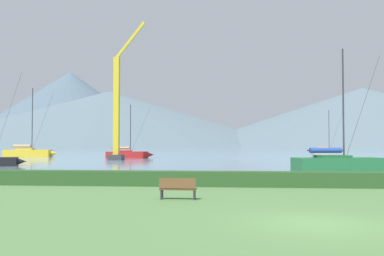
{
  "coord_description": "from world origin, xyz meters",
  "views": [
    {
      "loc": [
        -2.67,
        -13.44,
        2.48
      ],
      "look_at": [
        -8.47,
        53.09,
        4.84
      ],
      "focal_mm": 39.7,
      "sensor_mm": 36.0,
      "label": 1
    }
  ],
  "objects_px": {
    "sailboat_slip_6": "(29,152)",
    "dock_crane": "(117,114)",
    "sailboat_slip_0": "(127,154)",
    "sailboat_slip_2": "(338,163)",
    "sailboat_slip_3": "(327,152)",
    "park_bench_near_path": "(178,187)"
  },
  "relations": [
    {
      "from": "sailboat_slip_3",
      "to": "park_bench_near_path",
      "type": "xyz_separation_m",
      "value": [
        -22.54,
        -71.51,
        -0.06
      ]
    },
    {
      "from": "sailboat_slip_2",
      "to": "sailboat_slip_0",
      "type": "bearing_deg",
      "value": 117.43
    },
    {
      "from": "park_bench_near_path",
      "to": "sailboat_slip_0",
      "type": "bearing_deg",
      "value": 107.58
    },
    {
      "from": "sailboat_slip_0",
      "to": "dock_crane",
      "type": "relative_size",
      "value": 0.43
    },
    {
      "from": "sailboat_slip_0",
      "to": "sailboat_slip_3",
      "type": "distance_m",
      "value": 42.89
    },
    {
      "from": "sailboat_slip_2",
      "to": "sailboat_slip_6",
      "type": "bearing_deg",
      "value": 128.6
    },
    {
      "from": "sailboat_slip_6",
      "to": "park_bench_near_path",
      "type": "xyz_separation_m",
      "value": [
        33.54,
        -54.66,
        -0.24
      ]
    },
    {
      "from": "sailboat_slip_6",
      "to": "sailboat_slip_3",
      "type": "bearing_deg",
      "value": 8.35
    },
    {
      "from": "sailboat_slip_0",
      "to": "sailboat_slip_2",
      "type": "xyz_separation_m",
      "value": [
        26.1,
        -29.73,
        0.08
      ]
    },
    {
      "from": "sailboat_slip_2",
      "to": "sailboat_slip_3",
      "type": "height_order",
      "value": "sailboat_slip_2"
    },
    {
      "from": "sailboat_slip_0",
      "to": "dock_crane",
      "type": "height_order",
      "value": "dock_crane"
    },
    {
      "from": "dock_crane",
      "to": "sailboat_slip_6",
      "type": "bearing_deg",
      "value": 146.38
    },
    {
      "from": "sailboat_slip_0",
      "to": "sailboat_slip_6",
      "type": "distance_m",
      "value": 19.94
    },
    {
      "from": "sailboat_slip_6",
      "to": "dock_crane",
      "type": "bearing_deg",
      "value": -42.0
    },
    {
      "from": "sailboat_slip_0",
      "to": "sailboat_slip_2",
      "type": "distance_m",
      "value": 39.56
    },
    {
      "from": "sailboat_slip_0",
      "to": "park_bench_near_path",
      "type": "height_order",
      "value": "sailboat_slip_0"
    },
    {
      "from": "sailboat_slip_3",
      "to": "park_bench_near_path",
      "type": "relative_size",
      "value": 5.72
    },
    {
      "from": "sailboat_slip_0",
      "to": "sailboat_slip_6",
      "type": "relative_size",
      "value": 0.7
    },
    {
      "from": "sailboat_slip_3",
      "to": "dock_crane",
      "type": "relative_size",
      "value": 0.46
    },
    {
      "from": "sailboat_slip_0",
      "to": "sailboat_slip_6",
      "type": "height_order",
      "value": "sailboat_slip_6"
    },
    {
      "from": "sailboat_slip_3",
      "to": "park_bench_near_path",
      "type": "bearing_deg",
      "value": -114.39
    },
    {
      "from": "sailboat_slip_2",
      "to": "sailboat_slip_3",
      "type": "xyz_separation_m",
      "value": [
        10.71,
        51.73,
        -0.14
      ]
    }
  ]
}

